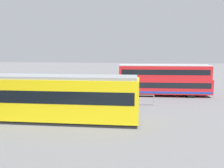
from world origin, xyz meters
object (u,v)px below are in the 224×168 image
object	(u,v)px
tram_yellow	(44,97)
info_sign	(53,89)
pedestrian_near_railing	(83,93)
double_decker_bus	(164,80)

from	to	relation	value
tram_yellow	info_sign	bearing A→B (deg)	-75.77
pedestrian_near_railing	info_sign	xyz separation A→B (m)	(2.80, 0.79, 0.52)
double_decker_bus	info_sign	xyz separation A→B (m)	(11.32, 5.87, -0.36)
pedestrian_near_railing	info_sign	world-z (taller)	info_sign
tram_yellow	pedestrian_near_railing	world-z (taller)	tram_yellow
double_decker_bus	tram_yellow	distance (m)	15.17
double_decker_bus	pedestrian_near_railing	bearing A→B (deg)	30.81
tram_yellow	pedestrian_near_railing	bearing A→B (deg)	-102.10
pedestrian_near_railing	info_sign	distance (m)	2.96
tram_yellow	double_decker_bus	bearing A→B (deg)	-130.70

